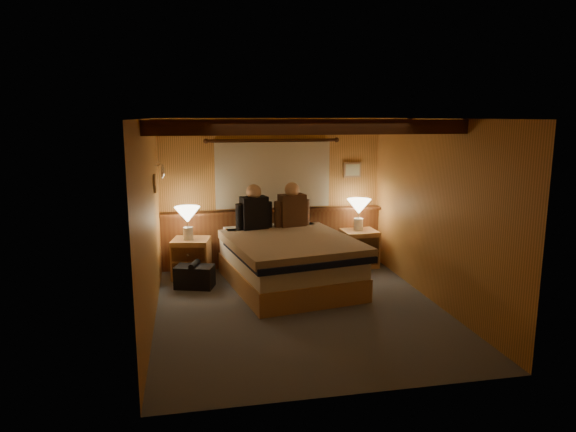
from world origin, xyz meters
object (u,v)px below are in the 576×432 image
object	(u,v)px
lamp_left	(187,217)
nightstand_right	(359,248)
duffel_bag	(195,276)
person_left	(254,211)
bed	(289,261)
person_right	(292,208)
lamp_right	(359,208)
nightstand_left	(191,258)

from	to	relation	value
lamp_left	nightstand_right	bearing A→B (deg)	2.41
lamp_left	duffel_bag	world-z (taller)	lamp_left
person_left	bed	bearing A→B (deg)	-71.61
person_left	person_right	size ratio (longest dim) A/B	0.99
lamp_left	lamp_right	xyz separation A→B (m)	(2.74, 0.16, 0.00)
nightstand_left	person_right	world-z (taller)	person_right
nightstand_left	person_left	xyz separation A→B (m)	(0.96, -0.04, 0.71)
lamp_right	duffel_bag	size ratio (longest dim) A/B	0.84
lamp_left	person_right	xyz separation A→B (m)	(1.61, 0.07, 0.06)
lamp_left	lamp_right	distance (m)	2.75
person_right	duffel_bag	world-z (taller)	person_right
bed	lamp_right	bearing A→B (deg)	22.23
duffel_bag	lamp_right	bearing A→B (deg)	30.72
bed	lamp_left	bearing A→B (deg)	144.48
nightstand_left	nightstand_right	size ratio (longest dim) A/B	1.06
bed	nightstand_right	distance (m)	1.55
nightstand_right	person_left	xyz separation A→B (m)	(-1.75, -0.13, 0.71)
person_right	duffel_bag	xyz separation A→B (m)	(-1.54, -0.54, -0.85)
bed	lamp_right	distance (m)	1.67
lamp_right	person_left	size ratio (longest dim) A/B	0.71
nightstand_right	person_left	world-z (taller)	person_left
person_left	duffel_bag	xyz separation A→B (m)	(-0.93, -0.46, -0.84)
bed	nightstand_left	world-z (taller)	bed
lamp_right	person_right	bearing A→B (deg)	-175.58
lamp_right	nightstand_right	bearing A→B (deg)	-77.80
bed	duffel_bag	bearing A→B (deg)	161.17
person_right	nightstand_right	bearing A→B (deg)	-9.00
nightstand_right	lamp_right	world-z (taller)	lamp_right
nightstand_left	duffel_bag	bearing A→B (deg)	-74.57
nightstand_left	nightstand_right	distance (m)	2.71
person_left	person_right	xyz separation A→B (m)	(0.61, 0.08, 0.00)
nightstand_right	bed	bearing A→B (deg)	-150.60
nightstand_left	lamp_left	size ratio (longest dim) A/B	1.26
lamp_right	person_left	world-z (taller)	person_left
nightstand_left	duffel_bag	xyz separation A→B (m)	(0.03, -0.50, -0.13)
lamp_right	duffel_bag	bearing A→B (deg)	-166.76
nightstand_right	person_left	bearing A→B (deg)	-177.10
nightstand_right	person_right	size ratio (longest dim) A/B	0.83
nightstand_left	duffel_bag	world-z (taller)	nightstand_left
bed	person_left	distance (m)	1.01
person_right	duffel_bag	bearing A→B (deg)	-171.76
lamp_right	person_right	world-z (taller)	person_right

